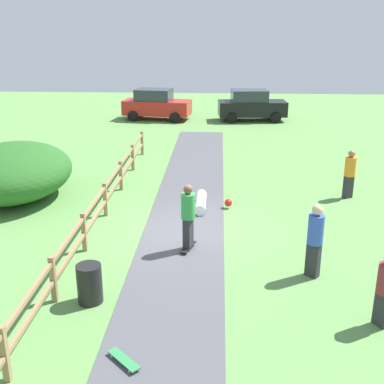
{
  "coord_description": "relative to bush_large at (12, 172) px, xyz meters",
  "views": [
    {
      "loc": [
        1.01,
        -13.23,
        5.94
      ],
      "look_at": [
        0.21,
        0.88,
        1.0
      ],
      "focal_mm": 45.79,
      "sensor_mm": 36.0,
      "label": 1
    }
  ],
  "objects": [
    {
      "name": "ground_plane",
      "position": [
        6.23,
        -2.79,
        -0.96
      ],
      "size": [
        60.0,
        60.0,
        0.0
      ],
      "primitive_type": "plane",
      "color": "#60934C"
    },
    {
      "name": "asphalt_path",
      "position": [
        6.23,
        -2.79,
        -0.95
      ],
      "size": [
        2.4,
        28.0,
        0.02
      ],
      "primitive_type": "cube",
      "color": "#515156",
      "rests_on": "ground_plane"
    },
    {
      "name": "wooden_fence",
      "position": [
        3.63,
        -2.79,
        -0.29
      ],
      "size": [
        0.12,
        18.12,
        1.1
      ],
      "color": "#997A51",
      "rests_on": "ground_plane"
    },
    {
      "name": "bush_large",
      "position": [
        0.0,
        0.0,
        0.0
      ],
      "size": [
        4.06,
        4.87,
        1.91
      ],
      "primitive_type": "ellipsoid",
      "color": "#286023",
      "rests_on": "ground_plane"
    },
    {
      "name": "trash_bin",
      "position": [
        4.43,
        -6.61,
        -0.51
      ],
      "size": [
        0.56,
        0.56,
        0.9
      ],
      "primitive_type": "cylinder",
      "color": "black",
      "rests_on": "ground_plane"
    },
    {
      "name": "skater_riding",
      "position": [
        6.44,
        -3.87,
        0.11
      ],
      "size": [
        0.48,
        0.82,
        1.86
      ],
      "color": "black",
      "rests_on": "asphalt_path"
    },
    {
      "name": "skater_fallen",
      "position": [
        6.73,
        -0.64,
        -0.76
      ],
      "size": [
        1.24,
        1.61,
        0.36
      ],
      "color": "white",
      "rests_on": "asphalt_path"
    },
    {
      "name": "skateboard_loose",
      "position": [
        5.57,
        -8.66,
        -0.87
      ],
      "size": [
        0.71,
        0.7,
        0.08
      ],
      "color": "#338C4C",
      "rests_on": "asphalt_path"
    },
    {
      "name": "bystander_orange",
      "position": [
        11.82,
        0.66,
        0.0
      ],
      "size": [
        0.52,
        0.52,
        1.74
      ],
      "color": "#2D2D33",
      "rests_on": "ground_plane"
    },
    {
      "name": "bystander_blue",
      "position": [
        9.58,
        -5.15,
        0.09
      ],
      "size": [
        0.53,
        0.53,
        1.87
      ],
      "color": "#2D2D33",
      "rests_on": "ground_plane"
    },
    {
      "name": "parked_car_black",
      "position": [
        9.22,
        14.91,
        0.0
      ],
      "size": [
        4.33,
        2.28,
        1.92
      ],
      "color": "black",
      "rests_on": "ground_plane"
    },
    {
      "name": "parked_car_red",
      "position": [
        3.21,
        14.92,
        0.0
      ],
      "size": [
        4.39,
        2.44,
        1.92
      ],
      "color": "red",
      "rests_on": "ground_plane"
    }
  ]
}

